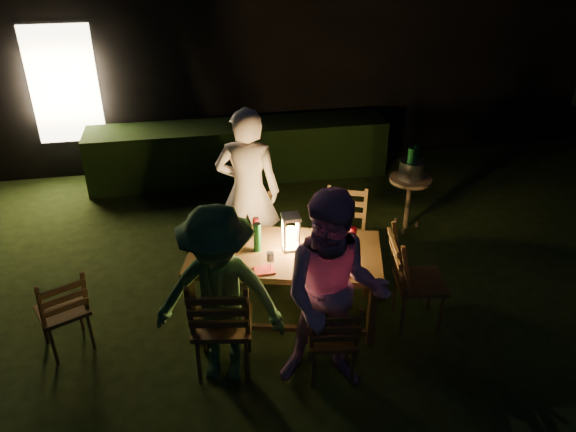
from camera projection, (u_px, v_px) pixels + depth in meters
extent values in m
plane|color=black|center=(339.00, 345.00, 5.09)|extent=(40.00, 40.00, 0.00)
cube|color=black|center=(251.00, 30.00, 9.63)|extent=(10.00, 4.00, 3.20)
cube|color=#FFE5B2|center=(64.00, 85.00, 7.61)|extent=(0.90, 0.06, 1.60)
cube|color=black|center=(240.00, 151.00, 8.04)|extent=(4.20, 0.70, 0.80)
cube|color=#543B1C|center=(285.00, 254.00, 5.14)|extent=(1.92, 1.29, 0.06)
cube|color=#543B1C|center=(193.00, 307.00, 5.07)|extent=(0.07, 0.07, 0.64)
cube|color=#543B1C|center=(210.00, 262.00, 5.69)|extent=(0.07, 0.07, 0.64)
cube|color=#543B1C|center=(372.00, 316.00, 4.95)|extent=(0.07, 0.07, 0.64)
cube|color=#543B1C|center=(368.00, 270.00, 5.58)|extent=(0.07, 0.07, 0.64)
cube|color=#543B1C|center=(223.00, 323.00, 4.62)|extent=(0.55, 0.53, 0.04)
cube|color=#543B1C|center=(218.00, 309.00, 4.29)|extent=(0.50, 0.23, 0.56)
cube|color=#543B1C|center=(332.00, 336.00, 4.60)|extent=(0.44, 0.43, 0.04)
cube|color=#543B1C|center=(336.00, 326.00, 4.33)|extent=(0.41, 0.18, 0.47)
cube|color=#543B1C|center=(249.00, 237.00, 5.96)|extent=(0.52, 0.51, 0.04)
cube|color=#543B1C|center=(252.00, 208.00, 5.99)|extent=(0.42, 0.28, 0.47)
cube|color=#543B1C|center=(343.00, 238.00, 5.88)|extent=(0.55, 0.54, 0.04)
cube|color=#543B1C|center=(346.00, 207.00, 5.91)|extent=(0.45, 0.29, 0.50)
cube|color=#543B1C|center=(420.00, 282.00, 5.17)|extent=(0.50, 0.51, 0.04)
cube|color=#543B1C|center=(402.00, 256.00, 5.02)|extent=(0.22, 0.47, 0.53)
cube|color=#543B1C|center=(62.00, 310.00, 4.89)|extent=(0.52, 0.51, 0.04)
cube|color=#543B1C|center=(62.00, 297.00, 4.65)|extent=(0.42, 0.29, 0.47)
imported|color=white|center=(248.00, 192.00, 5.78)|extent=(0.75, 0.59, 1.81)
imported|color=#D894C6|center=(334.00, 295.00, 4.31)|extent=(1.00, 0.86, 1.76)
imported|color=#306031|center=(219.00, 298.00, 4.41)|extent=(1.15, 0.84, 1.60)
cube|color=white|center=(291.00, 247.00, 5.16)|extent=(0.15, 0.15, 0.03)
cube|color=white|center=(291.00, 217.00, 5.00)|extent=(0.16, 0.16, 0.03)
cylinder|color=#FF9E3F|center=(291.00, 237.00, 5.10)|extent=(0.09, 0.09, 0.18)
cylinder|color=white|center=(229.00, 236.00, 5.35)|extent=(0.25, 0.25, 0.01)
cylinder|color=white|center=(221.00, 261.00, 4.97)|extent=(0.25, 0.25, 0.01)
cylinder|color=white|center=(334.00, 240.00, 5.28)|extent=(0.25, 0.25, 0.01)
cylinder|color=white|center=(334.00, 267.00, 4.90)|extent=(0.25, 0.25, 0.01)
cylinder|color=#0F471E|center=(257.00, 237.00, 5.07)|extent=(0.07, 0.07, 0.28)
cube|color=red|center=(264.00, 270.00, 4.85)|extent=(0.18, 0.14, 0.01)
cube|color=red|center=(346.00, 272.00, 4.82)|extent=(0.18, 0.14, 0.01)
cube|color=black|center=(211.00, 267.00, 4.90)|extent=(0.14, 0.07, 0.01)
cylinder|color=brown|center=(411.00, 179.00, 6.62)|extent=(0.50, 0.50, 0.04)
cylinder|color=brown|center=(408.00, 204.00, 6.78)|extent=(0.06, 0.06, 0.65)
cylinder|color=#A5A8AD|center=(412.00, 170.00, 6.56)|extent=(0.30, 0.30, 0.22)
cylinder|color=#0F471E|center=(409.00, 167.00, 6.49)|extent=(0.07, 0.07, 0.32)
cylinder|color=#0F471E|center=(415.00, 164.00, 6.58)|extent=(0.07, 0.07, 0.32)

